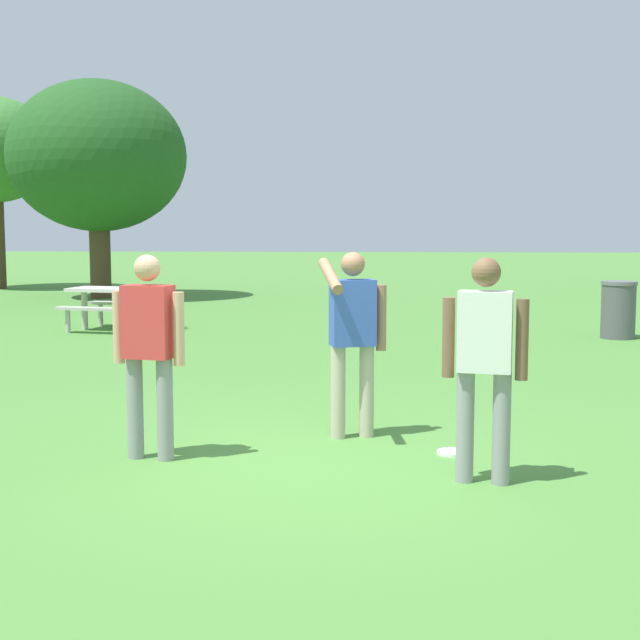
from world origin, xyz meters
TOP-DOWN VIEW (x-y plane):
  - ground_plane at (0.00, 0.00)m, footprint 120.00×120.00m
  - person_thrower at (1.35, -0.49)m, footprint 0.60×0.29m
  - person_catcher at (-1.23, 0.02)m, footprint 0.60×0.29m
  - person_bystander at (0.38, 0.83)m, footprint 0.59×0.78m
  - frisbee at (1.21, 0.32)m, footprint 0.26×0.26m
  - picnic_table_near at (-4.04, 8.70)m, footprint 1.95×1.73m
  - trash_can_beside_table at (4.66, 8.08)m, footprint 0.59×0.59m
  - tree_broad_center at (-6.58, 15.86)m, footprint 4.59×4.59m

SIDE VIEW (x-z plane):
  - ground_plane at x=0.00m, z-range 0.00..0.00m
  - frisbee at x=1.21m, z-range 0.00..0.03m
  - trash_can_beside_table at x=4.66m, z-range 0.00..0.96m
  - picnic_table_near at x=-4.04m, z-range 0.18..0.95m
  - person_thrower at x=1.35m, z-range 0.12..1.76m
  - person_catcher at x=-1.23m, z-range 0.12..1.76m
  - person_bystander at x=0.38m, z-range 0.14..1.78m
  - tree_broad_center at x=-6.58m, z-range 0.85..6.50m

